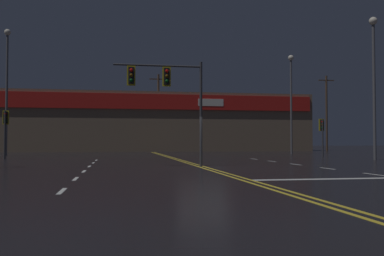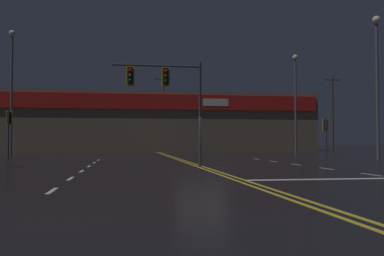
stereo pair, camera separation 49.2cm
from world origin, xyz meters
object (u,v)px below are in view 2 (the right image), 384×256
traffic_signal_median (164,86)px  streetlight_near_left (12,77)px  traffic_signal_corner_northwest (9,124)px  traffic_signal_corner_northeast (325,129)px  streetlight_far_left (295,91)px  streetlight_median_approach (377,68)px

traffic_signal_median → streetlight_near_left: size_ratio=0.48×
traffic_signal_corner_northwest → streetlight_near_left: (-1.80, 7.69, 4.42)m
traffic_signal_corner_northeast → streetlight_far_left: bearing=84.7°
traffic_signal_median → traffic_signal_corner_northeast: (14.01, 11.07, -1.77)m
streetlight_near_left → traffic_signal_corner_northwest: bearing=-76.8°
traffic_signal_corner_northeast → streetlight_median_approach: (0.93, -5.78, 3.96)m
streetlight_median_approach → traffic_signal_median: bearing=-160.5°
streetlight_median_approach → traffic_signal_corner_northeast: bearing=99.1°
traffic_signal_corner_northwest → streetlight_median_approach: 25.86m
traffic_signal_corner_northeast → streetlight_near_left: streetlight_near_left is taller
traffic_signal_corner_northwest → streetlight_median_approach: streetlight_median_approach is taller
traffic_signal_median → traffic_signal_corner_northwest: traffic_signal_median is taller
traffic_signal_corner_northeast → streetlight_median_approach: streetlight_median_approach is taller
traffic_signal_corner_northwest → traffic_signal_corner_northeast: (24.12, 0.51, -0.26)m
traffic_signal_corner_northwest → traffic_signal_corner_northeast: 24.12m
traffic_signal_median → traffic_signal_corner_northeast: 17.95m
traffic_signal_median → streetlight_median_approach: size_ratio=0.54×
traffic_signal_median → traffic_signal_corner_northwest: size_ratio=1.54×
streetlight_far_left → streetlight_near_left: bearing=-178.5°
traffic_signal_median → streetlight_far_left: (14.75, 18.97, 2.25)m
traffic_signal_corner_northwest → streetlight_median_approach: size_ratio=0.35×
traffic_signal_median → streetlight_near_left: 21.98m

